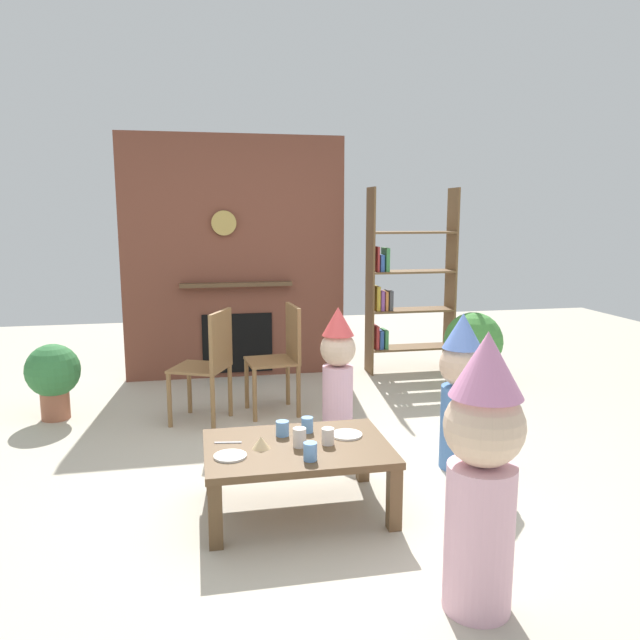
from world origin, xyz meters
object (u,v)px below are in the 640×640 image
object	(u,v)px
coffee_table	(297,455)
potted_plant_tall	(473,345)
paper_cup_far_right	(328,436)
child_in_pink	(461,387)
paper_cup_near_left	(300,437)
child_with_cone_hat	(482,467)
bookshelf	(403,289)
paper_cup_far_left	(310,451)
paper_cup_center	(307,425)
potted_plant_short	(53,375)
birthday_cake_slice	(261,442)
paper_cup_near_right	(282,428)
dining_chair_left	(210,360)
paper_plate_front	(230,456)
child_by_the_chairs	(338,367)
paper_plate_rear	(347,435)
dining_chair_middle	(282,352)

from	to	relation	value
coffee_table	potted_plant_tall	size ratio (longest dim) A/B	1.38
paper_cup_far_right	child_in_pink	world-z (taller)	child_in_pink
paper_cup_near_left	child_with_cone_hat	bearing A→B (deg)	-59.18
bookshelf	paper_cup_far_left	bearing A→B (deg)	-116.80
paper_cup_center	potted_plant_short	size ratio (longest dim) A/B	0.14
birthday_cake_slice	bookshelf	bearing A→B (deg)	58.06
paper_cup_near_right	dining_chair_left	bearing A→B (deg)	104.41
paper_plate_front	child_by_the_chairs	bearing A→B (deg)	55.73
paper_cup_far_right	potted_plant_short	bearing A→B (deg)	133.19
paper_plate_rear	dining_chair_middle	size ratio (longest dim) A/B	0.20
child_by_the_chairs	dining_chair_left	xyz separation A→B (m)	(-0.93, 0.41, 0.00)
paper_cup_far_right	dining_chair_middle	distance (m)	1.77
coffee_table	dining_chair_left	size ratio (longest dim) A/B	1.13
coffee_table	child_in_pink	size ratio (longest dim) A/B	0.99
paper_cup_near_right	birthday_cake_slice	bearing A→B (deg)	-128.84
paper_cup_center	paper_cup_far_right	bearing A→B (deg)	-70.07
paper_cup_far_right	paper_plate_front	world-z (taller)	paper_cup_far_right
dining_chair_middle	birthday_cake_slice	bearing A→B (deg)	72.93
dining_chair_left	potted_plant_tall	bearing A→B (deg)	-144.92
coffee_table	potted_plant_tall	bearing A→B (deg)	45.65
paper_cup_near_right	paper_plate_rear	xyz separation A→B (m)	(0.36, -0.08, -0.04)
child_in_pink	paper_cup_near_right	bearing A→B (deg)	-8.19
paper_plate_front	coffee_table	bearing A→B (deg)	15.10
paper_cup_far_left	child_with_cone_hat	world-z (taller)	child_with_cone_hat
coffee_table	paper_cup_center	xyz separation A→B (m)	(0.09, 0.19, 0.10)
paper_cup_near_right	paper_plate_rear	distance (m)	0.37
coffee_table	paper_cup_center	world-z (taller)	paper_cup_center
paper_plate_front	dining_chair_left	xyz separation A→B (m)	(-0.06, 1.70, 0.12)
paper_cup_center	paper_plate_rear	distance (m)	0.24
bookshelf	paper_cup_center	distance (m)	3.08
birthday_cake_slice	dining_chair_middle	distance (m)	1.80
paper_cup_far_right	paper_plate_rear	distance (m)	0.18
paper_cup_near_right	coffee_table	bearing A→B (deg)	-69.86
paper_cup_near_left	birthday_cake_slice	world-z (taller)	paper_cup_near_left
birthday_cake_slice	paper_cup_center	bearing A→B (deg)	34.94
paper_cup_far_left	paper_plate_front	bearing A→B (deg)	162.99
coffee_table	child_with_cone_hat	size ratio (longest dim) A/B	0.85
paper_plate_front	birthday_cake_slice	distance (m)	0.19
dining_chair_left	dining_chair_middle	distance (m)	0.61
paper_plate_front	child_by_the_chairs	xyz separation A→B (m)	(0.88, 1.29, 0.12)
bookshelf	potted_plant_short	size ratio (longest dim) A/B	3.08
paper_plate_rear	bookshelf	bearing A→B (deg)	65.12
paper_cup_near_right	child_by_the_chairs	size ratio (longest dim) A/B	0.09
paper_cup_near_right	child_in_pink	xyz separation A→B (m)	(1.19, 0.22, 0.12)
paper_cup_far_right	paper_plate_front	bearing A→B (deg)	-171.82
paper_plate_front	child_by_the_chairs	world-z (taller)	child_by_the_chairs
child_in_pink	dining_chair_left	bearing A→B (deg)	-56.66
child_by_the_chairs	paper_cup_near_left	bearing A→B (deg)	0.82
paper_cup_center	paper_cup_far_right	world-z (taller)	paper_cup_far_right
coffee_table	paper_plate_front	xyz separation A→B (m)	(-0.37, -0.10, 0.06)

